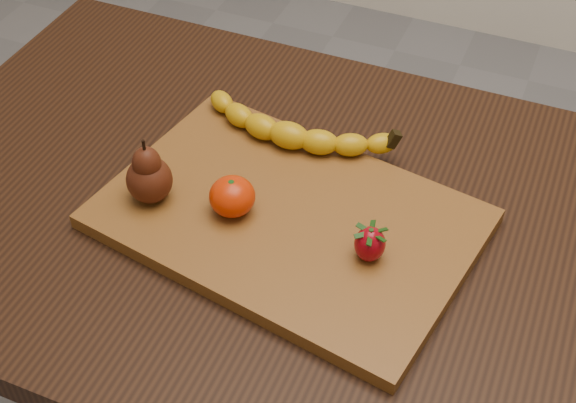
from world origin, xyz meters
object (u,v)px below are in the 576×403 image
at_px(table, 261,253).
at_px(pear, 148,170).
at_px(mandarin, 232,196).
at_px(cutting_board, 288,219).

distance_m(table, pear, 0.21).
bearing_deg(pear, mandarin, 9.19).
bearing_deg(cutting_board, table, 164.43).
distance_m(pear, mandarin, 0.11).
relative_size(cutting_board, mandarin, 7.86).
height_order(cutting_board, pear, pear).
height_order(table, pear, pear).
xyz_separation_m(table, cutting_board, (0.05, -0.02, 0.11)).
xyz_separation_m(table, mandarin, (-0.02, -0.05, 0.14)).
height_order(cutting_board, mandarin, mandarin).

